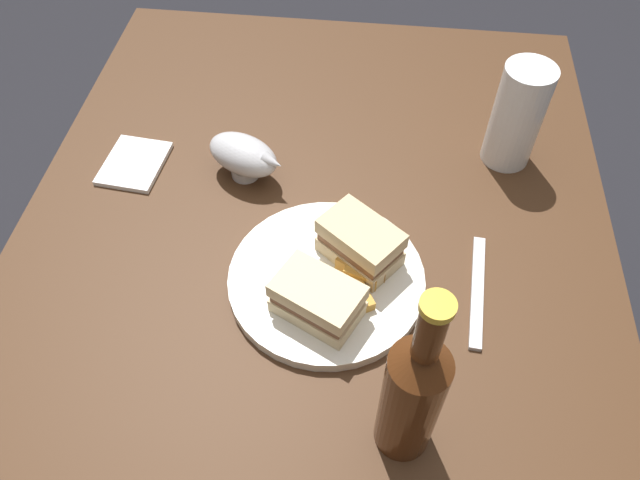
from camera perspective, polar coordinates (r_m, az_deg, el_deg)
The scene contains 15 objects.
ground_plane at distance 1.56m, azimuth -0.33°, elevation -16.96°, with size 6.00×6.00×0.00m, color black.
dining_table at distance 1.21m, azimuth -0.42°, elevation -10.33°, with size 1.07×0.87×0.77m, color #422816.
plate at distance 0.82m, azimuth 0.61°, elevation -3.73°, with size 0.27×0.27×0.02m, color silver.
sandwich_half_left at distance 0.76m, azimuth -0.22°, elevation -5.57°, with size 0.11×0.13×0.06m.
sandwich_half_right at distance 0.81m, azimuth 3.81°, elevation -0.24°, with size 0.12×0.12×0.06m.
potato_wedge_front at distance 0.81m, azimuth 3.30°, elevation -2.69°, with size 0.05×0.02×0.02m, color #B77F33.
potato_wedge_middle at distance 0.80m, azimuth 3.94°, elevation -3.42°, with size 0.05×0.02×0.02m, color gold.
potato_wedge_back at distance 0.79m, azimuth 3.01°, elevation -4.56°, with size 0.04×0.02×0.01m, color #AD702D.
potato_wedge_left_edge at distance 0.81m, azimuth 4.98°, elevation -2.86°, with size 0.04×0.02×0.02m, color #AD702D.
potato_wedge_right_edge at distance 0.79m, azimuth 3.82°, elevation -4.94°, with size 0.05×0.02×0.01m, color gold.
pint_glass at distance 0.98m, azimuth 17.95°, elevation 10.67°, with size 0.08×0.08×0.17m.
gravy_boat at distance 0.93m, azimuth -7.18°, elevation 7.93°, with size 0.11×0.14×0.07m.
cider_bottle at distance 0.64m, azimuth 8.70°, elevation -14.17°, with size 0.06×0.06×0.28m.
napkin at distance 1.01m, azimuth -17.09°, elevation 6.91°, with size 0.11×0.09×0.01m, color white.
fork at distance 0.84m, azimuth 14.59°, elevation -4.63°, with size 0.18×0.02×0.01m, color silver.
Camera 1 is at (-0.56, -0.07, 1.46)m, focal length 33.98 mm.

